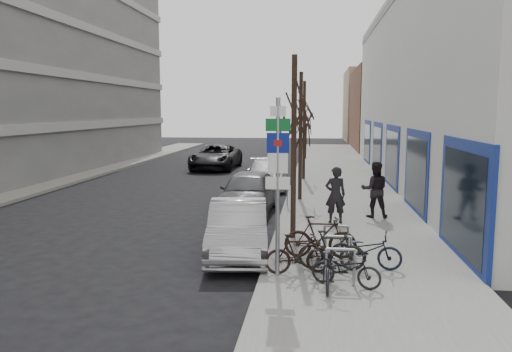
% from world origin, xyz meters
% --- Properties ---
extents(ground, '(120.00, 120.00, 0.00)m').
position_xyz_m(ground, '(0.00, 0.00, 0.00)').
color(ground, black).
rests_on(ground, ground).
extents(sidewalk_east, '(5.00, 70.00, 0.15)m').
position_xyz_m(sidewalk_east, '(4.50, 10.00, 0.07)').
color(sidewalk_east, slate).
rests_on(sidewalk_east, ground).
extents(sidewalk_west, '(3.00, 70.00, 0.15)m').
position_xyz_m(sidewalk_west, '(-11.00, 10.00, 0.07)').
color(sidewalk_west, slate).
rests_on(sidewalk_west, ground).
extents(brick_building_far, '(12.00, 14.00, 8.00)m').
position_xyz_m(brick_building_far, '(13.00, 40.00, 4.00)').
color(brick_building_far, brown).
rests_on(brick_building_far, ground).
extents(tan_building_far, '(13.00, 12.00, 9.00)m').
position_xyz_m(tan_building_far, '(13.50, 55.00, 4.50)').
color(tan_building_far, '#937A5B').
rests_on(tan_building_far, ground).
extents(highway_sign_pole, '(0.55, 0.10, 4.20)m').
position_xyz_m(highway_sign_pole, '(2.40, -0.01, 2.46)').
color(highway_sign_pole, gray).
rests_on(highway_sign_pole, ground).
extents(bike_rack, '(0.66, 2.26, 0.83)m').
position_xyz_m(bike_rack, '(3.80, 0.60, 0.66)').
color(bike_rack, gray).
rests_on(bike_rack, sidewalk_east).
extents(tree_near, '(1.80, 1.80, 5.50)m').
position_xyz_m(tree_near, '(2.60, 3.50, 4.10)').
color(tree_near, black).
rests_on(tree_near, ground).
extents(tree_mid, '(1.80, 1.80, 5.50)m').
position_xyz_m(tree_mid, '(2.60, 10.00, 4.10)').
color(tree_mid, black).
rests_on(tree_mid, ground).
extents(tree_far, '(1.80, 1.80, 5.50)m').
position_xyz_m(tree_far, '(2.60, 16.50, 4.10)').
color(tree_far, black).
rests_on(tree_far, ground).
extents(meter_front, '(0.10, 0.08, 1.27)m').
position_xyz_m(meter_front, '(2.15, 3.00, 0.92)').
color(meter_front, gray).
rests_on(meter_front, sidewalk_east).
extents(meter_mid, '(0.10, 0.08, 1.27)m').
position_xyz_m(meter_mid, '(2.15, 8.50, 0.92)').
color(meter_mid, gray).
rests_on(meter_mid, sidewalk_east).
extents(meter_back, '(0.10, 0.08, 1.27)m').
position_xyz_m(meter_back, '(2.15, 14.00, 0.92)').
color(meter_back, gray).
rests_on(meter_back, sidewalk_east).
extents(bike_near_left, '(0.55, 1.78, 1.09)m').
position_xyz_m(bike_near_left, '(3.53, -0.57, 0.69)').
color(bike_near_left, black).
rests_on(bike_near_left, sidewalk_east).
extents(bike_near_right, '(1.67, 0.85, 0.97)m').
position_xyz_m(bike_near_right, '(2.88, 0.17, 0.64)').
color(bike_near_right, black).
rests_on(bike_near_right, sidewalk_east).
extents(bike_mid_curb, '(1.78, 0.80, 1.05)m').
position_xyz_m(bike_mid_curb, '(4.46, 0.76, 0.67)').
color(bike_mid_curb, black).
rests_on(bike_mid_curb, sidewalk_east).
extents(bike_mid_inner, '(1.61, 0.51, 0.97)m').
position_xyz_m(bike_mid_inner, '(3.65, 0.54, 0.64)').
color(bike_mid_inner, black).
rests_on(bike_mid_inner, sidewalk_east).
extents(bike_far_curb, '(1.59, 0.87, 0.93)m').
position_xyz_m(bike_far_curb, '(3.92, -0.57, 0.61)').
color(bike_far_curb, black).
rests_on(bike_far_curb, sidewalk_east).
extents(bike_far_inner, '(1.87, 0.59, 1.13)m').
position_xyz_m(bike_far_inner, '(3.39, 1.47, 0.71)').
color(bike_far_inner, black).
rests_on(bike_far_inner, sidewalk_east).
extents(parked_car_front, '(2.08, 4.57, 1.45)m').
position_xyz_m(parked_car_front, '(1.17, 2.03, 0.73)').
color(parked_car_front, '#A5A4A9').
rests_on(parked_car_front, ground).
extents(parked_car_mid, '(2.19, 4.91, 1.64)m').
position_xyz_m(parked_car_mid, '(0.71, 7.61, 0.82)').
color(parked_car_mid, '#4F4F54').
rests_on(parked_car_mid, ground).
extents(parked_car_back, '(2.47, 5.00, 1.40)m').
position_xyz_m(parked_car_back, '(0.73, 13.95, 0.70)').
color(parked_car_back, '#A7A7AC').
rests_on(parked_car_back, ground).
extents(lane_car, '(2.87, 6.01, 1.65)m').
position_xyz_m(lane_car, '(-3.39, 21.74, 0.83)').
color(lane_car, black).
rests_on(lane_car, ground).
extents(pedestrian_near, '(0.75, 0.55, 1.91)m').
position_xyz_m(pedestrian_near, '(3.92, 5.62, 1.11)').
color(pedestrian_near, black).
rests_on(pedestrian_near, sidewalk_east).
extents(pedestrian_far, '(0.75, 0.51, 2.01)m').
position_xyz_m(pedestrian_far, '(5.34, 6.69, 1.15)').
color(pedestrian_far, black).
rests_on(pedestrian_far, sidewalk_east).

